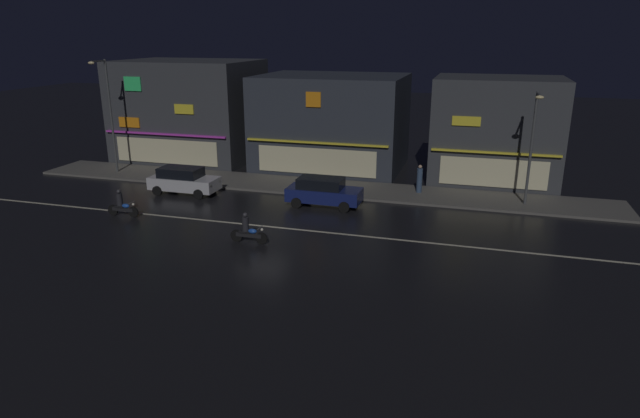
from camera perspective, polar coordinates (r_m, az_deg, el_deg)
The scene contains 14 objects.
ground_plane at distance 29.03m, azimuth -6.07°, elevation -1.76°, with size 140.00×140.00×0.00m, color black.
lane_divider_stripe at distance 29.03m, azimuth -6.07°, elevation -1.74°, with size 36.66×0.16×0.01m, color beige.
sidewalk_far at distance 36.12m, azimuth -1.32°, elevation 2.39°, with size 38.59×4.01×0.14m, color #5B5954.
storefront_left_block at distance 45.29m, azimuth -13.32°, elevation 9.92°, with size 10.34×7.93×7.65m.
storefront_center_block at distance 38.74m, azimuth 17.75°, elevation 7.74°, with size 8.16×6.27×6.93m.
storefront_right_block at distance 41.13m, azimuth 1.24°, elevation 9.00°, with size 10.43×8.30×6.76m.
streetlamp_west at distance 41.39m, azimuth -21.09°, elevation 9.75°, with size 0.44×1.64×7.82m.
streetlamp_mid at distance 33.15m, azimuth 21.17°, elevation 6.76°, with size 0.44×1.64×6.47m.
pedestrian_on_sidewalk at distance 34.80m, azimuth 10.27°, elevation 3.01°, with size 0.34×0.34×1.75m.
parked_car_near_kerb at distance 35.51m, azimuth -13.96°, elevation 2.92°, with size 4.30×1.98×1.67m.
parked_car_trailing at distance 31.99m, azimuth 0.34°, elevation 1.84°, with size 4.30×1.98×1.67m.
motorcycle_lead at distance 32.10m, azimuth -19.86°, elevation 0.37°, with size 1.90×0.60×1.52m.
motorcycle_following at distance 26.60m, azimuth -7.51°, elevation -2.21°, with size 1.90×0.60×1.52m.
traffic_cone at distance 32.81m, azimuth 3.09°, elevation 1.14°, with size 0.36×0.36×0.55m, color orange.
Camera 1 is at (10.61, -25.23, 9.67)m, focal length 30.88 mm.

